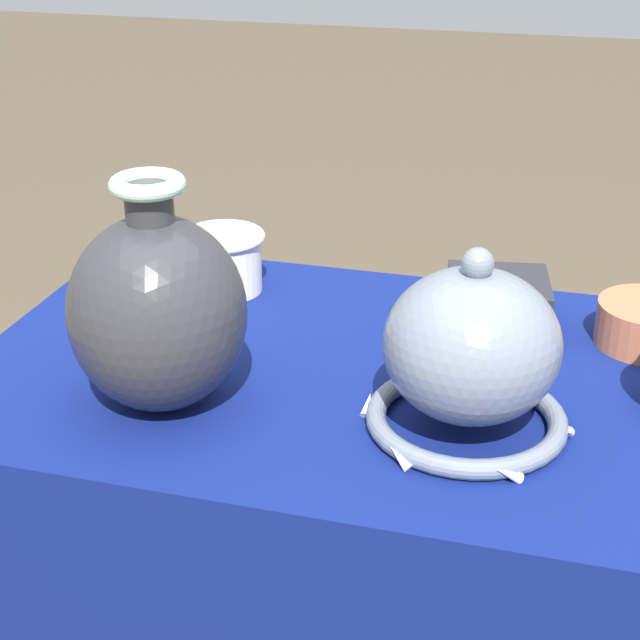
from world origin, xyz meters
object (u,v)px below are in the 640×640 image
Objects in this scene: mosaic_tile_box at (497,303)px; cup_wide_ivory at (224,259)px; vase_dome_bell at (471,357)px; vase_tall_bulbous at (157,311)px.

cup_wide_ivory is at bearing 168.40° from mosaic_tile_box.
mosaic_tile_box is 0.38m from cup_wide_ivory.
cup_wide_ivory is at bearing 143.82° from vase_dome_bell.
vase_tall_bulbous is at bearing -82.21° from cup_wide_ivory.
mosaic_tile_box is (0.00, 0.26, -0.05)m from vase_dome_bell.
mosaic_tile_box is at bearing 40.87° from vase_tall_bulbous.
cup_wide_ivory is (-0.04, 0.31, -0.07)m from vase_tall_bulbous.
mosaic_tile_box is at bearing -2.70° from cup_wide_ivory.
vase_tall_bulbous is 0.46m from mosaic_tile_box.
cup_wide_ivory is (-0.38, 0.02, 0.01)m from mosaic_tile_box.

